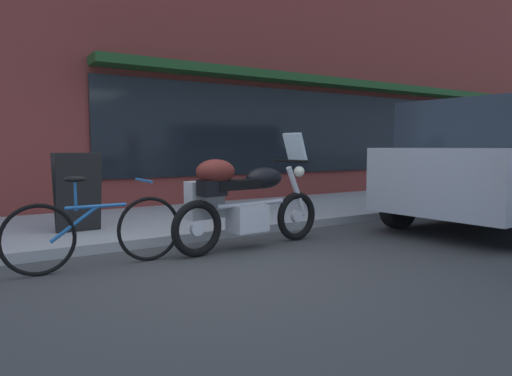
# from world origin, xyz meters

# --- Properties ---
(ground_plane) EXTENTS (80.00, 80.00, 0.00)m
(ground_plane) POSITION_xyz_m (0.00, 0.00, 0.00)
(ground_plane) COLOR #383838
(storefront_building) EXTENTS (24.70, 0.90, 7.03)m
(storefront_building) POSITION_xyz_m (8.35, 4.17, 3.43)
(storefront_building) COLOR maroon
(storefront_building) RESTS_ON ground_plane
(sidewalk_curb) EXTENTS (30.00, 2.89, 0.12)m
(sidewalk_curb) POSITION_xyz_m (9.00, 2.57, 0.06)
(sidewalk_curb) COLOR #989898
(sidewalk_curb) RESTS_ON ground_plane
(touring_motorcycle) EXTENTS (2.12, 0.62, 1.39)m
(touring_motorcycle) POSITION_xyz_m (0.61, 0.51, 0.60)
(touring_motorcycle) COLOR black
(touring_motorcycle) RESTS_ON ground_plane
(parked_bicycle) EXTENTS (1.77, 0.48, 0.93)m
(parked_bicycle) POSITION_xyz_m (-1.05, 0.53, 0.38)
(parked_bicycle) COLOR black
(parked_bicycle) RESTS_ON ground_plane
(parked_minivan) EXTENTS (4.59, 2.38, 1.83)m
(parked_minivan) POSITION_xyz_m (4.82, -0.37, 0.97)
(parked_minivan) COLOR #9EA3AD
(parked_minivan) RESTS_ON ground_plane
(sandwich_board_sign) EXTENTS (0.55, 0.43, 1.01)m
(sandwich_board_sign) POSITION_xyz_m (-0.91, 2.08, 0.63)
(sandwich_board_sign) COLOR black
(sandwich_board_sign) RESTS_ON sidewalk_curb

